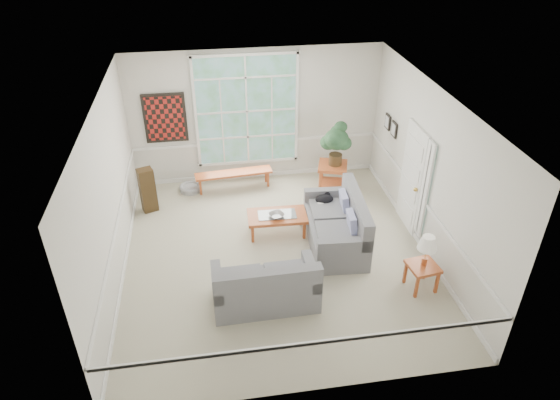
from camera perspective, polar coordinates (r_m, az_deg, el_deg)
The scene contains 24 objects.
floor at distance 9.30m, azimuth -0.42°, elevation -6.21°, with size 5.50×6.00×0.01m, color #AAA48B.
ceiling at distance 7.80m, azimuth -0.51°, elevation 11.37°, with size 5.50×6.00×0.02m, color white.
wall_back at distance 11.13m, azimuth -2.77°, elevation 9.53°, with size 5.50×0.02×3.00m, color silver.
wall_front at distance 6.09m, azimuth 3.80°, elevation -12.39°, with size 5.50×0.02×3.00m, color silver.
wall_left at distance 8.55m, azimuth -19.00°, elevation 0.29°, with size 0.02×6.00×3.00m, color silver.
wall_right at distance 9.21m, azimuth 16.74°, elevation 3.07°, with size 0.02×6.00×3.00m, color silver.
window_back at distance 11.01m, azimuth -3.82°, elevation 10.11°, with size 2.30×0.08×2.40m, color white.
entry_door at distance 9.88m, azimuth 14.78°, elevation 2.46°, with size 0.08×0.90×2.10m, color white.
door_sidelight at distance 9.34m, azimuth 16.26°, elevation 1.09°, with size 0.08×0.26×1.90m, color white.
wall_art at distance 11.03m, azimuth -13.00°, elevation 9.09°, with size 0.90×0.06×1.10m, color #581612.
wall_frame_near at distance 10.60m, azimuth 12.87°, elevation 7.86°, with size 0.04×0.26×0.32m, color black.
wall_frame_far at distance 10.94m, azimuth 12.16°, elevation 8.73°, with size 0.04×0.26×0.32m, color black.
loveseat_right at distance 9.33m, azimuth 6.37°, elevation -2.44°, with size 0.96×1.86×1.00m, color slate.
loveseat_front at distance 8.06m, azimuth -1.73°, elevation -9.12°, with size 1.68×0.87×0.91m, color slate.
coffee_table at distance 9.72m, azimuth -0.33°, elevation -2.74°, with size 1.14×0.62×0.42m, color #A84921.
pewter_bowl at distance 9.51m, azimuth -0.39°, elevation -1.73°, with size 0.35×0.35×0.09m, color #9E9EA4.
window_bench at distance 11.23m, azimuth -5.28°, elevation 2.27°, with size 1.71×0.33×0.40m, color #A84921.
end_table at distance 11.15m, azimuth 5.98°, elevation 2.63°, with size 0.62×0.62×0.62m, color #A84921.
houseplant at distance 10.80m, azimuth 6.45°, elevation 6.37°, with size 0.57×0.57×0.98m, color #25492B, non-canonical shape.
side_table at distance 8.77m, azimuth 15.83°, elevation -8.40°, with size 0.47×0.47×0.48m, color #A84921.
table_lamp at distance 8.48m, azimuth 16.39°, elevation -5.58°, with size 0.32×0.32×0.56m, color silver, non-canonical shape.
pet_bed at distance 11.32m, azimuth -10.21°, elevation 1.37°, with size 0.48×0.48×0.14m, color gray.
floor_speaker at distance 10.62m, azimuth -14.91°, elevation 1.11°, with size 0.30×0.24×0.97m, color #392814.
cat at distance 9.80m, azimuth 5.09°, elevation 0.15°, with size 0.36×0.26×0.17m, color black.
Camera 1 is at (-1.06, -7.22, 5.76)m, focal length 32.00 mm.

